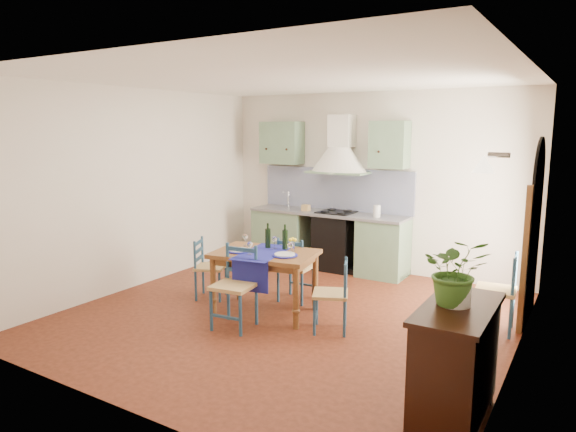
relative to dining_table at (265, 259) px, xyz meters
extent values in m
plane|color=#401A0D|center=(0.30, 0.08, -0.68)|extent=(5.00, 5.00, 0.00)
cube|color=silver|center=(0.30, 2.58, 0.72)|extent=(5.00, 0.04, 2.80)
cube|color=gray|center=(-1.15, 2.27, -0.24)|extent=(0.90, 0.60, 0.88)
cube|color=gray|center=(0.65, 2.27, -0.24)|extent=(0.70, 0.60, 0.88)
cube|color=black|center=(-0.15, 2.27, -0.24)|extent=(0.60, 0.58, 0.88)
cube|color=gray|center=(-0.30, 2.27, 0.22)|extent=(2.60, 0.64, 0.04)
cube|color=silver|center=(-1.15, 2.27, 0.21)|extent=(0.45, 0.40, 0.03)
cylinder|color=silver|center=(-1.15, 2.45, 0.37)|extent=(0.02, 0.02, 0.26)
cube|color=black|center=(-0.15, 2.27, 0.24)|extent=(0.55, 0.48, 0.02)
cube|color=black|center=(-0.30, 2.32, -0.64)|extent=(2.60, 0.50, 0.08)
cube|color=#09134F|center=(-0.30, 2.54, 0.58)|extent=(2.65, 0.05, 0.68)
cube|color=gray|center=(-1.25, 2.40, 1.32)|extent=(0.70, 0.34, 0.70)
cube|color=gray|center=(0.65, 2.40, 1.32)|extent=(0.55, 0.34, 0.70)
cone|color=silver|center=(-0.15, 2.33, 1.07)|extent=(0.96, 0.96, 0.40)
cube|color=silver|center=(-0.15, 2.42, 1.52)|extent=(0.36, 0.30, 0.50)
cube|color=silver|center=(2.80, 0.08, 0.72)|extent=(0.04, 5.00, 2.80)
cube|color=black|center=(2.78, 1.48, 0.14)|extent=(0.03, 1.00, 1.65)
cylinder|color=black|center=(2.78, 1.48, 0.97)|extent=(0.03, 1.00, 1.00)
cube|color=brown|center=(2.76, 0.94, 0.14)|extent=(0.06, 0.06, 1.65)
cube|color=brown|center=(2.76, 2.02, 0.14)|extent=(0.06, 0.06, 1.65)
cube|color=brown|center=(2.77, 1.70, 0.30)|extent=(0.04, 0.55, 1.96)
cylinder|color=silver|center=(2.74, -1.02, 1.37)|extent=(0.15, 0.04, 0.04)
cone|color=#FFEDC6|center=(2.64, -1.02, 1.30)|extent=(0.16, 0.16, 0.12)
cube|color=silver|center=(-2.20, 0.08, 0.72)|extent=(0.04, 5.00, 2.80)
cube|color=white|center=(0.30, 0.08, 2.12)|extent=(5.00, 5.00, 0.01)
cube|color=brown|center=(0.00, 0.00, 0.06)|extent=(1.32, 0.99, 0.05)
cube|color=brown|center=(0.00, 0.00, -0.01)|extent=(1.18, 0.85, 0.08)
cylinder|color=brown|center=(-0.48, -0.41, -0.32)|extent=(0.07, 0.07, 0.71)
cylinder|color=brown|center=(-0.58, 0.25, -0.32)|extent=(0.07, 0.07, 0.71)
cylinder|color=brown|center=(0.58, -0.24, -0.32)|extent=(0.07, 0.07, 0.71)
cylinder|color=brown|center=(0.47, 0.42, -0.32)|extent=(0.07, 0.07, 0.71)
cube|color=navy|center=(0.00, -0.05, 0.09)|extent=(0.59, 0.97, 0.01)
cube|color=navy|center=(0.06, -0.40, -0.10)|extent=(0.45, 0.09, 0.38)
cylinder|color=navy|center=(-0.29, -0.14, 0.10)|extent=(0.30, 0.30, 0.01)
cylinder|color=silver|center=(-0.29, -0.14, 0.11)|extent=(0.24, 0.24, 0.01)
cylinder|color=navy|center=(0.31, -0.05, 0.10)|extent=(0.30, 0.30, 0.01)
cylinder|color=silver|center=(0.31, -0.05, 0.11)|extent=(0.24, 0.24, 0.01)
cylinder|color=black|center=(-0.09, 0.19, 0.24)|extent=(0.07, 0.07, 0.32)
cylinder|color=black|center=(0.14, 0.23, 0.24)|extent=(0.07, 0.07, 0.32)
cylinder|color=white|center=(0.27, 0.20, 0.14)|extent=(0.05, 0.05, 0.10)
sphere|color=yellow|center=(0.27, 0.20, 0.23)|extent=(0.10, 0.10, 0.10)
cylinder|color=navy|center=(-0.20, -0.78, -0.44)|extent=(0.04, 0.04, 0.48)
cylinder|color=navy|center=(-0.25, -0.41, -0.21)|extent=(0.04, 0.04, 0.93)
cylinder|color=navy|center=(0.17, -0.74, -0.44)|extent=(0.04, 0.04, 0.48)
cylinder|color=navy|center=(0.12, -0.37, -0.21)|extent=(0.04, 0.04, 0.93)
cube|color=tan|center=(-0.04, -0.58, -0.19)|extent=(0.49, 0.49, 0.04)
cube|color=navy|center=(-0.06, -0.39, -0.06)|extent=(0.39, 0.07, 0.05)
cube|color=navy|center=(-0.06, -0.39, 0.07)|extent=(0.39, 0.07, 0.05)
cube|color=navy|center=(-0.06, -0.39, 0.19)|extent=(0.39, 0.07, 0.05)
cube|color=navy|center=(-0.02, -0.76, -0.49)|extent=(0.37, 0.08, 0.03)
cylinder|color=navy|center=(0.24, 0.79, -0.46)|extent=(0.03, 0.03, 0.44)
cylinder|color=navy|center=(0.26, 0.45, -0.25)|extent=(0.03, 0.03, 0.86)
cylinder|color=navy|center=(-0.11, 0.77, -0.46)|extent=(0.03, 0.03, 0.44)
cylinder|color=navy|center=(-0.08, 0.43, -0.25)|extent=(0.03, 0.03, 0.86)
cube|color=tan|center=(0.08, 0.61, -0.23)|extent=(0.42, 0.42, 0.04)
cube|color=navy|center=(0.09, 0.44, -0.11)|extent=(0.36, 0.05, 0.04)
cube|color=navy|center=(0.09, 0.44, 0.01)|extent=(0.36, 0.05, 0.04)
cube|color=navy|center=(0.09, 0.44, 0.12)|extent=(0.36, 0.05, 0.04)
cube|color=navy|center=(0.07, 0.78, -0.51)|extent=(0.34, 0.05, 0.02)
cylinder|color=navy|center=(-0.73, 0.02, -0.48)|extent=(0.03, 0.03, 0.41)
cylinder|color=navy|center=(-1.02, -0.11, -0.28)|extent=(0.03, 0.03, 0.80)
cylinder|color=navy|center=(-0.85, 0.31, -0.48)|extent=(0.03, 0.03, 0.41)
cylinder|color=navy|center=(-1.15, 0.19, -0.28)|extent=(0.03, 0.03, 0.80)
cube|color=tan|center=(-0.94, 0.10, -0.26)|extent=(0.49, 0.49, 0.04)
cube|color=navy|center=(-1.09, 0.04, -0.14)|extent=(0.15, 0.32, 0.04)
cube|color=navy|center=(-1.09, 0.04, -0.04)|extent=(0.15, 0.32, 0.04)
cube|color=navy|center=(-1.09, 0.04, 0.07)|extent=(0.15, 0.32, 0.04)
cube|color=navy|center=(-0.79, 0.16, -0.52)|extent=(0.15, 0.31, 0.02)
cylinder|color=navy|center=(0.72, -0.01, -0.47)|extent=(0.03, 0.03, 0.42)
cylinder|color=navy|center=(1.02, 0.12, -0.27)|extent=(0.03, 0.03, 0.81)
cylinder|color=navy|center=(0.85, -0.31, -0.47)|extent=(0.03, 0.03, 0.42)
cylinder|color=navy|center=(1.15, -0.17, -0.27)|extent=(0.03, 0.03, 0.81)
cube|color=tan|center=(0.93, -0.09, -0.25)|extent=(0.50, 0.50, 0.04)
cube|color=navy|center=(1.08, -0.03, -0.14)|extent=(0.16, 0.32, 0.04)
cube|color=navy|center=(1.08, -0.03, -0.03)|extent=(0.16, 0.32, 0.04)
cube|color=navy|center=(1.08, -0.03, 0.08)|extent=(0.16, 0.32, 0.04)
cube|color=navy|center=(0.78, -0.16, -0.52)|extent=(0.16, 0.31, 0.02)
cylinder|color=navy|center=(2.30, 1.03, -0.45)|extent=(0.04, 0.04, 0.46)
cylinder|color=navy|center=(2.66, 1.06, -0.23)|extent=(0.04, 0.04, 0.89)
cylinder|color=navy|center=(2.33, 0.68, -0.45)|extent=(0.04, 0.04, 0.46)
cylinder|color=navy|center=(2.69, 0.71, -0.23)|extent=(0.04, 0.04, 0.89)
cube|color=tan|center=(2.50, 0.87, -0.21)|extent=(0.45, 0.45, 0.04)
cube|color=navy|center=(2.67, 0.88, -0.08)|extent=(0.05, 0.38, 0.04)
cube|color=navy|center=(2.67, 0.88, 0.04)|extent=(0.05, 0.38, 0.04)
cube|color=navy|center=(2.67, 0.88, 0.15)|extent=(0.05, 0.38, 0.04)
cube|color=navy|center=(2.32, 0.85, -0.50)|extent=(0.06, 0.36, 0.02)
cube|color=black|center=(2.56, -1.22, -0.19)|extent=(0.45, 1.00, 0.82)
cube|color=black|center=(2.56, -1.22, 0.23)|extent=(0.50, 1.05, 0.04)
cube|color=brown|center=(2.33, -1.45, -0.23)|extent=(0.02, 0.38, 0.63)
cube|color=brown|center=(2.33, -0.99, -0.23)|extent=(0.02, 0.38, 0.63)
cube|color=black|center=(2.39, -0.78, -0.64)|extent=(0.08, 0.08, 0.08)
cube|color=black|center=(2.74, -0.78, -0.64)|extent=(0.08, 0.08, 0.08)
imported|color=#3B6D25|center=(2.52, -1.21, 0.52)|extent=(0.58, 0.54, 0.52)
camera|label=1|loc=(3.37, -5.00, 1.56)|focal=32.00mm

